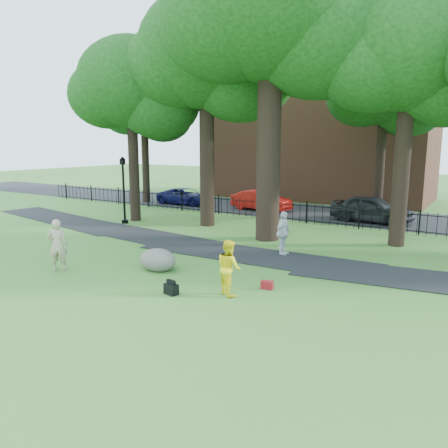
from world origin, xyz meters
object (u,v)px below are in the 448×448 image
Objects in this scene: man at (229,267)px; red_sedan at (261,200)px; woman at (58,245)px; boulder at (158,259)px; big_tree at (275,13)px; lamppost at (124,191)px.

red_sedan is (-6.93, 15.47, -0.15)m from man.
woman is 3.63m from boulder.
big_tree reaches higher than man.
man reaches higher than red_sedan.
man is (2.35, -7.64, -9.29)m from big_tree.
woman is (-4.20, -8.77, -9.20)m from big_tree.
man is 0.45× the size of lamppost.
lamppost reaches higher than boulder.
boulder is 10.04m from lamppost.
boulder is (-1.20, -6.79, -9.72)m from big_tree.
man is at bearing -13.36° from boulder.
lamppost is at bearing -99.37° from woman.
boulder is at bearing -100.04° from big_tree.
big_tree is 3.38× the size of red_sedan.
boulder is (3.00, 1.97, -0.52)m from woman.
red_sedan is at bearing 120.28° from big_tree.
woman is 0.44× the size of red_sedan.
red_sedan is (-3.37, 14.62, 0.28)m from boulder.
man is 13.37m from lamppost.
lamppost is 9.62m from red_sedan.
big_tree is 13.09m from red_sedan.
woman reaches higher than man.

